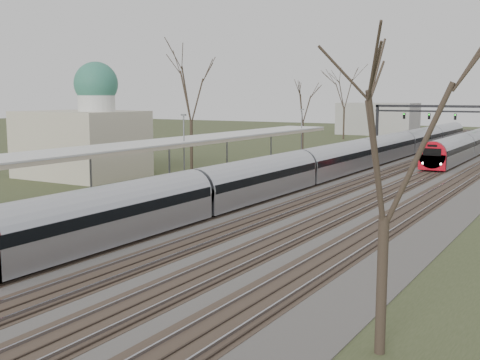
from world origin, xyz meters
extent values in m
cube|color=#474442|center=(0.00, 55.00, 0.05)|extent=(24.00, 160.00, 0.10)
cube|color=#4C3828|center=(-6.00, 55.00, 0.09)|extent=(2.60, 160.00, 0.06)
cube|color=gray|center=(-6.72, 55.00, 0.16)|extent=(0.07, 160.00, 0.12)
cube|color=gray|center=(-5.28, 55.00, 0.16)|extent=(0.07, 160.00, 0.12)
cube|color=#4C3828|center=(-2.50, 55.00, 0.09)|extent=(2.60, 160.00, 0.06)
cube|color=gray|center=(-3.22, 55.00, 0.16)|extent=(0.07, 160.00, 0.12)
cube|color=gray|center=(-1.78, 55.00, 0.16)|extent=(0.07, 160.00, 0.12)
cube|color=#4C3828|center=(1.00, 55.00, 0.09)|extent=(2.60, 160.00, 0.06)
cube|color=gray|center=(0.28, 55.00, 0.16)|extent=(0.07, 160.00, 0.12)
cube|color=gray|center=(1.72, 55.00, 0.16)|extent=(0.07, 160.00, 0.12)
cube|color=#4C3828|center=(4.50, 55.00, 0.09)|extent=(2.60, 160.00, 0.06)
cube|color=gray|center=(3.78, 55.00, 0.16)|extent=(0.07, 160.00, 0.12)
cube|color=gray|center=(5.22, 55.00, 0.16)|extent=(0.07, 160.00, 0.12)
cube|color=#4C3828|center=(8.00, 55.00, 0.09)|extent=(2.60, 160.00, 0.06)
cube|color=gray|center=(7.28, 55.00, 0.16)|extent=(0.07, 160.00, 0.12)
cube|color=gray|center=(8.72, 55.00, 0.16)|extent=(0.07, 160.00, 0.12)
cube|color=#9E9B93|center=(-9.05, 37.50, 0.50)|extent=(3.50, 69.00, 1.00)
cylinder|color=slate|center=(-9.05, 26.00, 2.50)|extent=(0.14, 0.14, 3.00)
cylinder|color=slate|center=(-9.05, 34.00, 2.50)|extent=(0.14, 0.14, 3.00)
cylinder|color=slate|center=(-9.05, 42.00, 2.50)|extent=(0.14, 0.14, 3.00)
cylinder|color=slate|center=(-9.05, 50.00, 2.50)|extent=(0.14, 0.14, 3.00)
cube|color=silver|center=(-9.05, 33.00, 4.05)|extent=(4.10, 50.00, 0.12)
cube|color=#C5B699|center=(-9.05, 33.00, 3.88)|extent=(4.10, 50.00, 0.25)
cube|color=beige|center=(-22.00, 38.00, 3.00)|extent=(10.00, 8.00, 6.00)
cylinder|color=silver|center=(-20.00, 38.00, 7.20)|extent=(3.20, 3.20, 2.50)
sphere|color=#2C6E5F|center=(-20.00, 38.00, 8.40)|extent=(3.80, 3.80, 3.80)
cube|color=black|center=(-10.00, 85.00, 3.00)|extent=(0.35, 0.35, 6.00)
cube|color=black|center=(0.25, 85.00, 5.90)|extent=(21.00, 0.35, 0.35)
cube|color=black|center=(0.25, 85.00, 5.20)|extent=(21.00, 0.25, 0.25)
cube|color=black|center=(-6.00, 84.80, 4.50)|extent=(0.32, 0.22, 0.85)
sphere|color=#0CFF19|center=(-6.00, 84.66, 4.75)|extent=(0.16, 0.16, 0.16)
cube|color=black|center=(-2.50, 84.80, 4.50)|extent=(0.32, 0.22, 0.85)
sphere|color=#0CFF19|center=(-2.50, 84.66, 4.75)|extent=(0.16, 0.16, 0.16)
cube|color=black|center=(1.00, 84.80, 4.50)|extent=(0.32, 0.22, 0.85)
sphere|color=#0CFF19|center=(1.00, 84.66, 4.75)|extent=(0.16, 0.16, 0.16)
cylinder|color=#2D231C|center=(-17.00, 48.00, 2.48)|extent=(0.30, 0.30, 4.95)
cylinder|color=#2D231C|center=(13.00, 15.00, 2.02)|extent=(0.30, 0.30, 4.05)
cube|color=#ABAEB6|center=(-2.50, 57.94, 1.10)|extent=(2.55, 90.00, 1.60)
cylinder|color=#ABAEB6|center=(-2.50, 57.94, 1.75)|extent=(2.60, 89.70, 2.60)
cube|color=black|center=(-2.50, 57.94, 1.85)|extent=(2.62, 89.40, 0.55)
cube|color=black|center=(-2.50, 57.94, 0.17)|extent=(1.80, 89.00, 0.35)
cube|color=red|center=(4.50, 57.37, 1.05)|extent=(2.55, 0.50, 1.50)
cylinder|color=red|center=(4.50, 57.42, 1.75)|extent=(2.60, 0.60, 2.60)
cube|color=black|center=(4.50, 57.15, 2.05)|extent=(1.70, 0.12, 0.70)
sphere|color=white|center=(3.65, 57.17, 0.95)|extent=(0.22, 0.22, 0.22)
sphere|color=white|center=(5.35, 57.17, 0.95)|extent=(0.22, 0.22, 0.22)
camera|label=1|loc=(17.94, -1.10, 7.38)|focal=45.00mm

